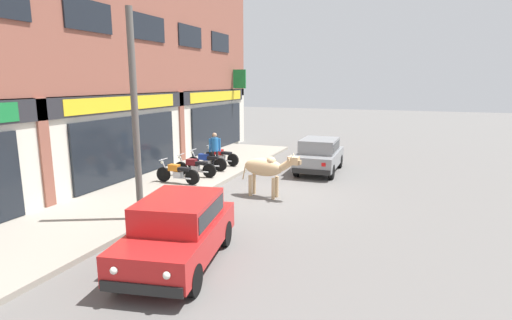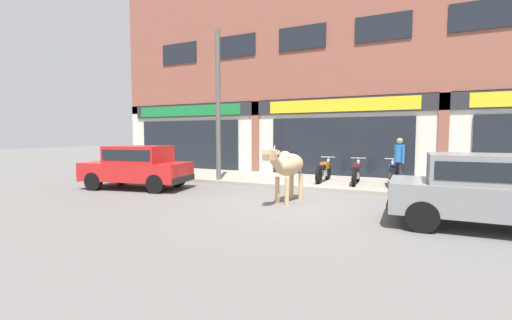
% 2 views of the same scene
% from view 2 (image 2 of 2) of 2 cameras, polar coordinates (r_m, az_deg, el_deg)
% --- Properties ---
extents(ground_plane, '(90.00, 90.00, 0.00)m').
position_cam_2_polar(ground_plane, '(9.25, 5.80, -7.23)').
color(ground_plane, '#605E5B').
extents(sidewalk, '(19.00, 3.62, 0.13)m').
position_cam_2_polar(sidewalk, '(13.03, 11.81, -3.66)').
color(sidewalk, gray).
rests_on(sidewalk, ground).
extents(shop_building, '(23.00, 1.40, 9.95)m').
position_cam_2_polar(shop_building, '(15.22, 14.04, 15.24)').
color(shop_building, '#8E5142').
rests_on(shop_building, ground).
extents(cow, '(0.67, 2.15, 1.61)m').
position_cam_2_polar(cow, '(9.27, 5.33, -0.92)').
color(cow, tan).
rests_on(cow, ground).
extents(car_0, '(3.65, 1.69, 1.46)m').
position_cam_2_polar(car_0, '(7.95, 33.97, -3.87)').
color(car_0, black).
rests_on(car_0, ground).
extents(car_1, '(3.80, 2.22, 1.46)m').
position_cam_2_polar(car_1, '(12.30, -19.14, -0.76)').
color(car_1, black).
rests_on(car_1, ground).
extents(motorcycle_0, '(0.52, 1.81, 0.88)m').
position_cam_2_polar(motorcycle_0, '(12.65, 11.20, -1.82)').
color(motorcycle_0, black).
rests_on(motorcycle_0, sidewalk).
extents(motorcycle_1, '(0.52, 1.81, 0.88)m').
position_cam_2_polar(motorcycle_1, '(12.34, 16.36, -2.06)').
color(motorcycle_1, black).
rests_on(motorcycle_1, sidewalk).
extents(motorcycle_2, '(0.52, 1.81, 0.88)m').
position_cam_2_polar(motorcycle_2, '(12.31, 21.77, -2.21)').
color(motorcycle_2, black).
rests_on(motorcycle_2, sidewalk).
extents(motorcycle_3, '(0.57, 1.81, 0.88)m').
position_cam_2_polar(motorcycle_3, '(12.22, 27.73, -2.43)').
color(motorcycle_3, black).
rests_on(motorcycle_3, sidewalk).
extents(pedestrian, '(0.33, 0.42, 1.60)m').
position_cam_2_polar(pedestrian, '(11.94, 22.76, 0.46)').
color(pedestrian, '#2D2D33').
rests_on(pedestrian, sidewalk).
extents(utility_pole, '(0.18, 0.18, 5.58)m').
position_cam_2_polar(utility_pole, '(13.04, -6.33, 9.00)').
color(utility_pole, '#595651').
rests_on(utility_pole, sidewalk).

